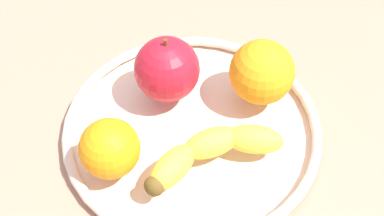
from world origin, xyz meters
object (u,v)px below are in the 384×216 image
object	(u,v)px
fruit_bowl	(192,129)
orange_front_left	(260,70)
apple	(165,70)
banana	(210,152)
orange_back_right	(110,148)

from	to	relation	value
fruit_bowl	orange_front_left	size ratio (longest dim) A/B	3.93
apple	orange_front_left	distance (cm)	11.36
orange_front_left	fruit_bowl	bearing A→B (deg)	1.95
banana	apple	bearing A→B (deg)	-85.01
banana	orange_front_left	world-z (taller)	orange_front_left
orange_back_right	orange_front_left	bearing A→B (deg)	-177.07
fruit_bowl	orange_back_right	distance (cm)	11.36
apple	fruit_bowl	bearing A→B (deg)	92.94
orange_front_left	orange_back_right	distance (cm)	20.11
fruit_bowl	apple	size ratio (longest dim) A/B	3.54
fruit_bowl	orange_back_right	xyz separation A→B (cm)	(10.53, 0.70, 4.21)
fruit_bowl	orange_front_left	distance (cm)	10.69
banana	orange_back_right	bearing A→B (deg)	-18.06
fruit_bowl	apple	xyz separation A→B (cm)	(0.31, -5.98, 4.84)
apple	orange_front_left	bearing A→B (deg)	150.14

